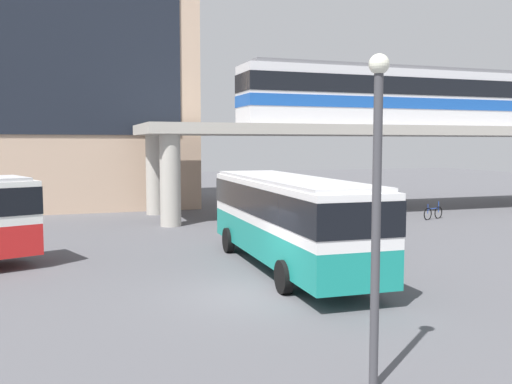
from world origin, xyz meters
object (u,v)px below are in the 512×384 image
Objects in this scene: bus_main at (288,213)px; bicycle_blue at (433,213)px; train at (411,97)px; bicycle_black at (344,225)px; bicycle_silver at (361,217)px; pedestrian_near_building at (280,215)px.

bus_main is 16.09m from bicycle_blue.
bicycle_blue is (-1.62, -4.84, -7.11)m from train.
bus_main reaches higher than bicycle_black.
bicycle_black and bicycle_silver have the same top height.
bicycle_black is 3.21m from pedestrian_near_building.
bicycle_blue is (7.15, 2.54, 0.00)m from bicycle_black.
bus_main reaches higher than bicycle_silver.
bicycle_silver is at bearing -179.32° from bicycle_blue.
train is 10.77m from bicycle_silver.
bicycle_blue is at bearing 0.68° from bicycle_silver.
bicycle_black is at bearing -139.96° from train.
bus_main is at bearing -109.69° from pedestrian_near_building.
bicycle_blue is 4.81m from bicycle_silver.
pedestrian_near_building is at bearing -152.53° from train.
train is at bearing 27.47° from pedestrian_near_building.
pedestrian_near_building is (-2.89, 1.31, 0.46)m from bicycle_black.
train is 2.12× the size of bus_main.
bus_main is 9.13m from bicycle_black.
bicycle_blue is 0.98× the size of pedestrian_near_building.
bicycle_black is 7.59m from bicycle_blue.
train reaches higher than bicycle_blue.
bus_main is 6.57× the size of bicycle_black.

